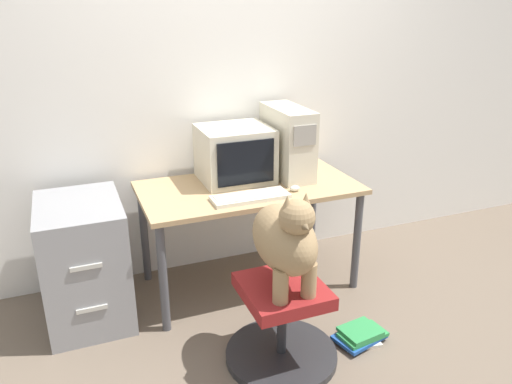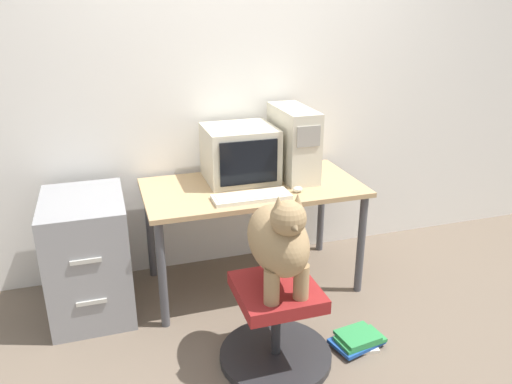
% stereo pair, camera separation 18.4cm
% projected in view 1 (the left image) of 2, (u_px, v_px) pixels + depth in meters
% --- Properties ---
extents(ground_plane, '(12.00, 12.00, 0.00)m').
position_uv_depth(ground_plane, '(270.00, 310.00, 3.08)').
color(ground_plane, '#6B5B4C').
extents(wall_back, '(8.00, 0.05, 2.60)m').
position_uv_depth(wall_back, '(226.00, 79.00, 3.27)').
color(wall_back, white).
rests_on(wall_back, ground_plane).
extents(desk, '(1.36, 0.70, 0.70)m').
position_uv_depth(desk, '(249.00, 198.00, 3.16)').
color(desk, tan).
rests_on(desk, ground_plane).
extents(crt_monitor, '(0.44, 0.41, 0.35)m').
position_uv_depth(crt_monitor, '(235.00, 154.00, 3.17)').
color(crt_monitor, beige).
rests_on(crt_monitor, desk).
extents(pc_tower, '(0.20, 0.49, 0.45)m').
position_uv_depth(pc_tower, '(287.00, 142.00, 3.24)').
color(pc_tower, beige).
rests_on(pc_tower, desk).
extents(keyboard, '(0.46, 0.17, 0.03)m').
position_uv_depth(keyboard, '(250.00, 197.00, 2.91)').
color(keyboard, beige).
rests_on(keyboard, desk).
extents(computer_mouse, '(0.06, 0.05, 0.04)m').
position_uv_depth(computer_mouse, '(295.00, 188.00, 3.03)').
color(computer_mouse, beige).
rests_on(computer_mouse, desk).
extents(office_chair, '(0.60, 0.60, 0.45)m').
position_uv_depth(office_chair, '(282.00, 326.00, 2.60)').
color(office_chair, '#262628').
rests_on(office_chair, ground_plane).
extents(dog, '(0.27, 0.49, 0.54)m').
position_uv_depth(dog, '(286.00, 238.00, 2.39)').
color(dog, '#9E7F56').
rests_on(dog, office_chair).
extents(filing_cabinet, '(0.46, 0.63, 0.73)m').
position_uv_depth(filing_cabinet, '(85.00, 262.00, 2.90)').
color(filing_cabinet, gray).
rests_on(filing_cabinet, ground_plane).
extents(book_stack_floor, '(0.31, 0.24, 0.08)m').
position_uv_depth(book_stack_floor, '(360.00, 335.00, 2.78)').
color(book_stack_floor, silver).
rests_on(book_stack_floor, ground_plane).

